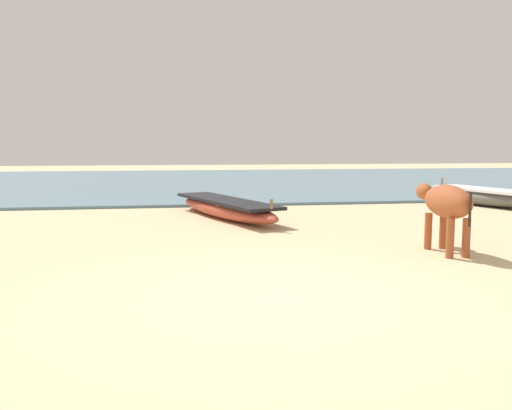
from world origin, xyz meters
The scene contains 5 objects.
ground centered at (0.00, 0.00, 0.00)m, with size 80.00×80.00×0.00m, color #CCB789.
sea_water centered at (0.00, 18.68, 0.04)m, with size 60.00×20.00×0.08m, color slate.
fishing_boat_0 centered at (7.51, 7.82, 0.27)m, with size 1.87×3.72×0.68m.
fishing_boat_1 centered at (0.02, 6.48, 0.24)m, with size 2.41×4.60×0.63m.
cow_adult_rust centered at (3.06, 1.98, 0.78)m, with size 0.49×1.68×1.08m.
Camera 1 is at (-1.16, -5.52, 1.69)m, focal length 36.19 mm.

